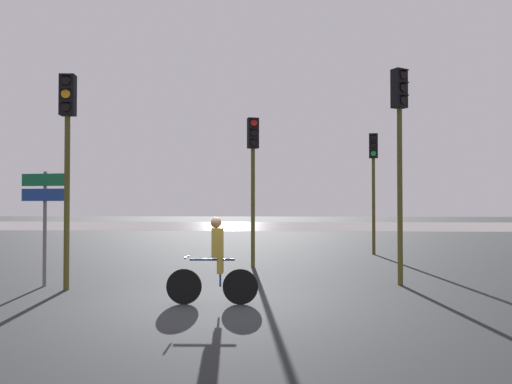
% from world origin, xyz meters
% --- Properties ---
extents(ground_plane, '(120.00, 120.00, 0.00)m').
position_xyz_m(ground_plane, '(0.00, 0.00, 0.00)').
color(ground_plane, black).
extents(water_strip, '(80.00, 16.00, 0.01)m').
position_xyz_m(water_strip, '(0.00, 32.06, 0.00)').
color(water_strip, gray).
rests_on(water_strip, ground).
extents(traffic_light_near_right, '(0.40, 0.42, 4.98)m').
position_xyz_m(traffic_light_near_right, '(3.96, 2.35, 3.43)').
color(traffic_light_near_right, '#4C4719').
rests_on(traffic_light_near_right, ground).
extents(traffic_light_near_left, '(0.34, 0.36, 4.70)m').
position_xyz_m(traffic_light_near_left, '(-3.43, 1.33, 3.25)').
color(traffic_light_near_left, '#4C4719').
rests_on(traffic_light_near_left, ground).
extents(traffic_light_far_right, '(0.35, 0.37, 4.44)m').
position_xyz_m(traffic_light_far_right, '(4.59, 9.19, 3.08)').
color(traffic_light_far_right, '#4C4719').
rests_on(traffic_light_far_right, ground).
extents(traffic_light_center, '(0.37, 0.39, 4.41)m').
position_xyz_m(traffic_light_center, '(0.39, 5.44, 3.06)').
color(traffic_light_center, '#4C4719').
rests_on(traffic_light_center, ground).
extents(direction_sign_post, '(1.09, 0.19, 2.60)m').
position_xyz_m(direction_sign_post, '(-4.14, 1.75, 1.79)').
color(direction_sign_post, slate).
rests_on(direction_sign_post, ground).
extents(cyclist, '(1.71, 0.46, 1.62)m').
position_xyz_m(cyclist, '(0.02, -0.04, 0.82)').
color(cyclist, black).
rests_on(cyclist, ground).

